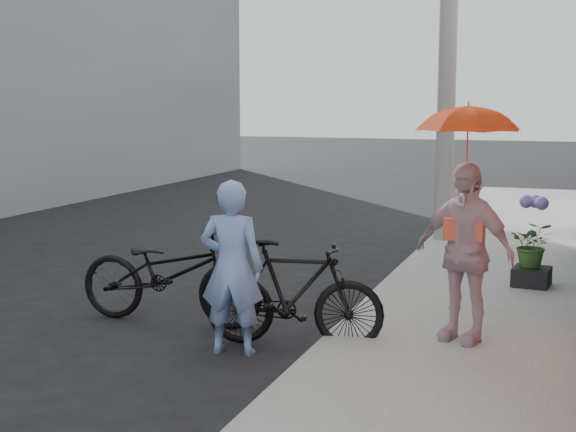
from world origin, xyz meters
The scene contains 11 objects.
ground centered at (0.00, 0.00, 0.00)m, with size 80.00×80.00×0.00m, color black.
sidewalk centered at (2.10, 2.00, 0.06)m, with size 2.20×24.00×0.12m, color gray.
curb centered at (0.94, 2.00, 0.06)m, with size 0.12×24.00×0.12m, color #9E9E99.
utility_pole centered at (1.10, 6.00, 3.50)m, with size 0.28×0.28×7.00m, color #9E9E99.
officer centered at (0.13, -0.04, 0.80)m, with size 0.58×0.38×1.60m, color #7FA0E2.
bike_left centered at (-0.86, 0.65, 0.53)m, with size 0.71×2.03×1.06m, color black.
bike_right centered at (0.60, 0.34, 0.51)m, with size 0.48×1.69×1.02m, color black.
kimono_woman centered at (2.11, 0.69, 0.94)m, with size 0.96×0.40×1.64m, color beige.
parasol centered at (2.11, 0.69, 2.15)m, with size 0.89×0.89×0.78m, color #F2511C.
planter centered at (2.60, 3.16, 0.23)m, with size 0.42×0.42×0.22m, color black.
potted_plant centered at (2.60, 3.16, 0.62)m, with size 0.50×0.43×0.56m, color #355C25.
Camera 1 is at (3.03, -6.56, 2.32)m, focal length 50.00 mm.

